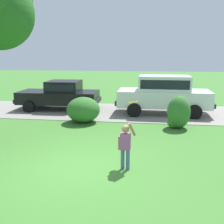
{
  "coord_description": "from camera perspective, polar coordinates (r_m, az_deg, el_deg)",
  "views": [
    {
      "loc": [
        1.83,
        -6.66,
        3.0
      ],
      "look_at": [
        0.63,
        2.03,
        1.1
      ],
      "focal_mm": 43.63,
      "sensor_mm": 36.0,
      "label": 1
    }
  ],
  "objects": [
    {
      "name": "ground_plane",
      "position": [
        7.53,
        -7.0,
        -11.35
      ],
      "size": [
        80.0,
        80.0,
        0.0
      ],
      "primitive_type": "plane",
      "color": "#3D752D"
    },
    {
      "name": "driveway_strip",
      "position": [
        14.2,
        0.3,
        0.08
      ],
      "size": [
        28.0,
        4.4,
        0.02
      ],
      "primitive_type": "cube",
      "color": "gray",
      "rests_on": "ground"
    },
    {
      "name": "shrub_near_tree",
      "position": [
        12.05,
        -6.03,
        0.48
      ],
      "size": [
        1.46,
        1.47,
        1.12
      ],
      "color": "#33702B",
      "rests_on": "ground"
    },
    {
      "name": "shrub_centre_left",
      "position": [
        11.36,
        13.74,
        -0.18
      ],
      "size": [
        0.93,
        1.0,
        1.32
      ],
      "color": "#33702B",
      "rests_on": "ground"
    },
    {
      "name": "parked_sedan",
      "position": [
        14.94,
        -10.77,
        3.73
      ],
      "size": [
        4.44,
        2.17,
        1.56
      ],
      "color": "black",
      "rests_on": "ground"
    },
    {
      "name": "parked_suv",
      "position": [
        13.78,
        10.81,
        3.99
      ],
      "size": [
        4.72,
        2.15,
        1.92
      ],
      "color": "white",
      "rests_on": "ground"
    },
    {
      "name": "child_thrower",
      "position": [
        7.09,
        2.83,
        -6.58
      ],
      "size": [
        0.46,
        0.25,
        1.29
      ],
      "color": "#4C608C",
      "rests_on": "ground"
    },
    {
      "name": "frisbee",
      "position": [
        7.5,
        4.49,
        2.06
      ],
      "size": [
        0.29,
        0.28,
        0.11
      ],
      "color": "yellow"
    }
  ]
}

